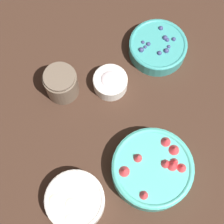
{
  "coord_description": "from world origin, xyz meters",
  "views": [
    {
      "loc": [
        0.25,
        -0.18,
        1.02
      ],
      "look_at": [
        -0.07,
        -0.02,
        0.04
      ],
      "focal_mm": 60.0,
      "sensor_mm": 36.0,
      "label": 1
    }
  ],
  "objects_px": {
    "bowl_cream": "(110,82)",
    "bowl_blueberries": "(158,47)",
    "bowl_bananas": "(75,201)",
    "bowl_strawberries": "(153,169)",
    "jar_chocolate": "(61,84)"
  },
  "relations": [
    {
      "from": "bowl_strawberries",
      "to": "bowl_bananas",
      "type": "height_order",
      "value": "bowl_strawberries"
    },
    {
      "from": "bowl_strawberries",
      "to": "bowl_blueberries",
      "type": "distance_m",
      "value": 0.38
    },
    {
      "from": "bowl_blueberries",
      "to": "bowl_cream",
      "type": "bearing_deg",
      "value": -77.09
    },
    {
      "from": "bowl_bananas",
      "to": "jar_chocolate",
      "type": "distance_m",
      "value": 0.33
    },
    {
      "from": "bowl_bananas",
      "to": "bowl_cream",
      "type": "bearing_deg",
      "value": 138.73
    },
    {
      "from": "bowl_cream",
      "to": "jar_chocolate",
      "type": "relative_size",
      "value": 1.04
    },
    {
      "from": "bowl_cream",
      "to": "bowl_blueberries",
      "type": "bearing_deg",
      "value": 102.91
    },
    {
      "from": "bowl_strawberries",
      "to": "bowl_blueberries",
      "type": "height_order",
      "value": "bowl_strawberries"
    },
    {
      "from": "bowl_strawberries",
      "to": "jar_chocolate",
      "type": "relative_size",
      "value": 2.25
    },
    {
      "from": "bowl_bananas",
      "to": "bowl_cream",
      "type": "relative_size",
      "value": 1.55
    },
    {
      "from": "bowl_blueberries",
      "to": "jar_chocolate",
      "type": "height_order",
      "value": "jar_chocolate"
    },
    {
      "from": "bowl_bananas",
      "to": "bowl_cream",
      "type": "xyz_separation_m",
      "value": [
        -0.26,
        0.23,
        -0.0
      ]
    },
    {
      "from": "jar_chocolate",
      "to": "bowl_strawberries",
      "type": "bearing_deg",
      "value": 19.87
    },
    {
      "from": "bowl_bananas",
      "to": "bowl_blueberries",
      "type": "bearing_deg",
      "value": 126.56
    },
    {
      "from": "bowl_blueberries",
      "to": "bowl_bananas",
      "type": "relative_size",
      "value": 1.12
    }
  ]
}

